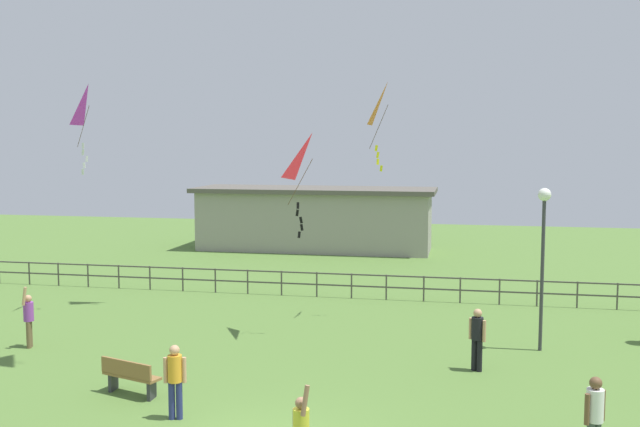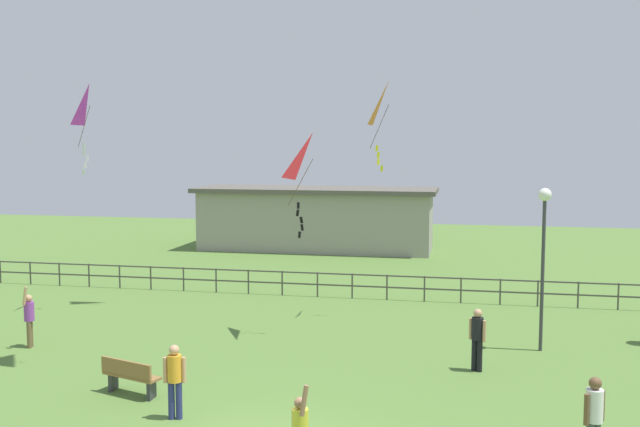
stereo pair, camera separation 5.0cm
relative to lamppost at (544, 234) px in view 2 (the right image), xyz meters
name	(u,v)px [view 2 (the right image)]	position (x,y,z in m)	size (l,w,h in m)	color
lamppost	(544,234)	(0.00, 0.00, 0.00)	(0.36, 0.36, 4.58)	#38383D
park_bench	(130,376)	(-9.65, -5.66, -2.85)	(1.55, 0.86, 0.85)	olive
person_1	(175,377)	(-8.05, -6.80, -2.40)	(0.47, 0.30, 1.60)	navy
person_2	(29,316)	(-14.25, -2.58, -2.42)	(0.28, 0.48, 1.79)	brown
person_3	(594,415)	(0.20, -7.42, -2.36)	(0.40, 0.36, 1.66)	#3F4C47
person_5	(477,335)	(-1.77, -2.22, -2.39)	(0.43, 0.30, 1.61)	black
kite_1	(312,161)	(-6.65, 0.40, 1.96)	(1.30, 1.38, 3.05)	red
kite_3	(388,107)	(-4.66, 2.86, 3.66)	(0.92, 0.88, 2.89)	orange
kite_4	(90,108)	(-14.66, 1.86, 3.66)	(0.74, 0.87, 3.04)	#B22DB2
waterfront_railing	(355,282)	(-6.17, 5.71, -2.69)	(36.02, 0.06, 0.95)	#4C4742
pavilion_building	(316,218)	(-10.19, 17.71, -1.59)	(13.07, 4.35, 3.40)	gray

